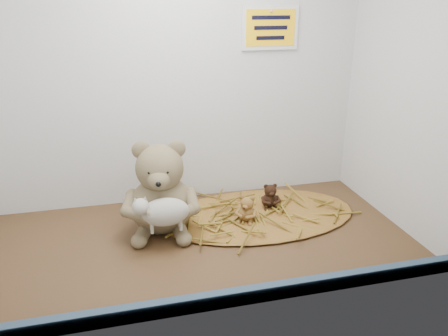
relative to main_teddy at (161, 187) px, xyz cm
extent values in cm
cube|color=#463218|center=(8.40, -8.86, -13.58)|extent=(120.00, 60.00, 0.40)
cube|color=silver|center=(8.40, 21.14, 31.42)|extent=(120.00, 0.40, 90.00)
cube|color=silver|center=(68.40, -8.86, 31.42)|extent=(0.40, 60.00, 90.00)
cube|color=#39556D|center=(8.40, -37.66, -11.78)|extent=(119.28, 2.20, 3.60)
ellipsoid|color=brown|center=(29.91, 1.15, -12.98)|extent=(61.91, 35.95, 1.20)
cube|color=#FFB90D|center=(38.40, 20.54, 41.42)|extent=(16.00, 1.20, 11.00)
camera|label=1|loc=(-9.80, -114.41, 49.80)|focal=35.00mm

